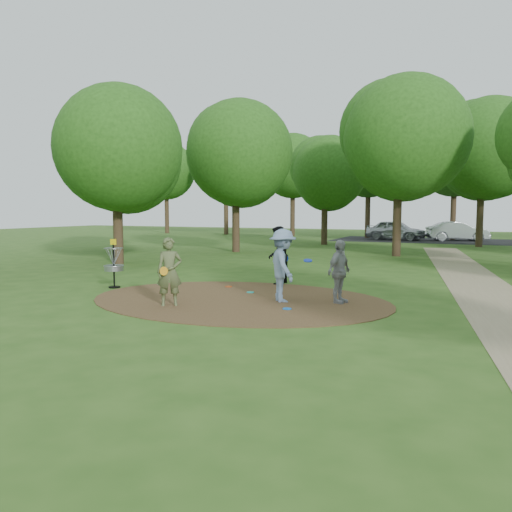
% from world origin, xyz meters
% --- Properties ---
extents(ground, '(100.00, 100.00, 0.00)m').
position_xyz_m(ground, '(0.00, 0.00, 0.00)').
color(ground, '#2D5119').
rests_on(ground, ground).
extents(dirt_clearing, '(8.40, 8.40, 0.02)m').
position_xyz_m(dirt_clearing, '(0.00, 0.00, 0.01)').
color(dirt_clearing, '#47301C').
rests_on(dirt_clearing, ground).
extents(footpath, '(7.55, 39.89, 0.01)m').
position_xyz_m(footpath, '(6.50, 2.00, 0.01)').
color(footpath, '#8C7A5B').
rests_on(footpath, ground).
extents(parking_lot, '(14.00, 8.00, 0.01)m').
position_xyz_m(parking_lot, '(2.00, 30.00, 0.00)').
color(parking_lot, black).
rests_on(parking_lot, ground).
extents(player_observer_with_disc, '(0.77, 0.71, 1.76)m').
position_xyz_m(player_observer_with_disc, '(-1.20, -1.51, 0.88)').
color(player_observer_with_disc, '#4F5A34').
rests_on(player_observer_with_disc, ground).
extents(player_throwing_with_disc, '(1.50, 1.44, 1.95)m').
position_xyz_m(player_throwing_with_disc, '(1.23, 0.18, 0.98)').
color(player_throwing_with_disc, '#7C94B9').
rests_on(player_throwing_with_disc, ground).
extents(player_walking_with_disc, '(0.80, 0.99, 1.91)m').
position_xyz_m(player_walking_with_disc, '(-0.08, 3.15, 0.96)').
color(player_walking_with_disc, black).
rests_on(player_walking_with_disc, ground).
extents(player_waiting_with_disc, '(0.66, 1.06, 1.68)m').
position_xyz_m(player_waiting_with_disc, '(2.66, 0.58, 0.84)').
color(player_waiting_with_disc, '#98989B').
rests_on(player_waiting_with_disc, ground).
extents(disc_ground_cyan, '(0.22, 0.22, 0.02)m').
position_xyz_m(disc_ground_cyan, '(-0.14, 1.11, 0.03)').
color(disc_ground_cyan, '#17BAAE').
rests_on(disc_ground_cyan, dirt_clearing).
extents(disc_ground_blue, '(0.22, 0.22, 0.02)m').
position_xyz_m(disc_ground_blue, '(1.71, -0.76, 0.03)').
color(disc_ground_blue, blue).
rests_on(disc_ground_blue, dirt_clearing).
extents(disc_ground_red, '(0.22, 0.22, 0.02)m').
position_xyz_m(disc_ground_red, '(-1.23, 1.82, 0.03)').
color(disc_ground_red, '#BA3D12').
rests_on(disc_ground_red, dirt_clearing).
extents(car_left, '(5.03, 2.93, 1.61)m').
position_xyz_m(car_left, '(-0.22, 29.65, 0.80)').
color(car_left, '#ADAFB5').
rests_on(car_left, ground).
extents(car_right, '(4.90, 3.08, 1.52)m').
position_xyz_m(car_right, '(4.44, 30.24, 0.76)').
color(car_right, '#B3B8BB').
rests_on(car_right, ground).
extents(disc_golf_basket, '(0.63, 0.63, 1.54)m').
position_xyz_m(disc_golf_basket, '(-4.50, 0.30, 0.87)').
color(disc_golf_basket, black).
rests_on(disc_golf_basket, ground).
extents(tree_ring, '(37.34, 45.48, 9.47)m').
position_xyz_m(tree_ring, '(1.46, 11.03, 5.30)').
color(tree_ring, '#332316').
rests_on(tree_ring, ground).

